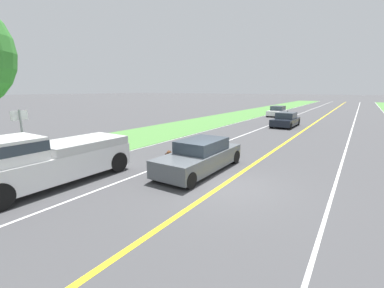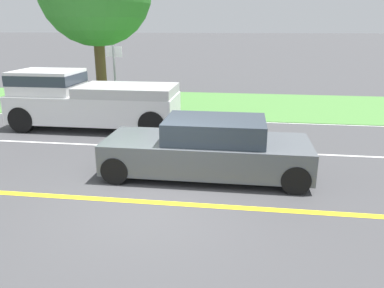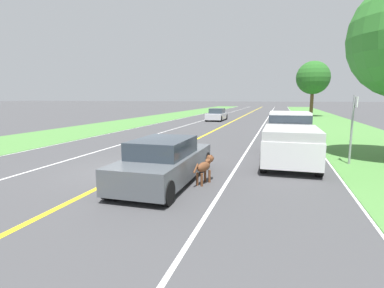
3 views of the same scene
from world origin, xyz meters
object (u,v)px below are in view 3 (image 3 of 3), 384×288
object	(u,v)px
oncoming_car	(217,115)
street_sign	(353,122)
dog	(205,166)
roadside_tree_right_far	(313,78)
ego_car	(165,162)
pickup_truck	(290,137)

from	to	relation	value
oncoming_car	street_sign	bearing A→B (deg)	114.61
dog	roadside_tree_right_far	xyz separation A→B (m)	(6.30, 36.29, 4.76)
ego_car	roadside_tree_right_far	size ratio (longest dim) A/B	0.63
oncoming_car	roadside_tree_right_far	distance (m)	16.41
oncoming_car	street_sign	xyz separation A→B (m)	(9.65, -21.06, 1.04)
pickup_truck	roadside_tree_right_far	distance (m)	32.46
oncoming_car	ego_car	bearing A→B (deg)	98.05
ego_car	oncoming_car	bearing A→B (deg)	98.05
roadside_tree_right_far	ego_car	bearing A→B (deg)	-101.66
dog	pickup_truck	distance (m)	5.06
dog	ego_car	bearing A→B (deg)	-155.52
roadside_tree_right_far	pickup_truck	bearing A→B (deg)	-96.69
ego_car	dog	world-z (taller)	ego_car
pickup_truck	oncoming_car	size ratio (longest dim) A/B	1.31
roadside_tree_right_far	street_sign	distance (m)	32.43
dog	street_sign	distance (m)	6.44
pickup_truck	oncoming_car	bearing A→B (deg)	109.50
roadside_tree_right_far	oncoming_car	bearing A→B (deg)	-134.98
pickup_truck	street_sign	world-z (taller)	street_sign
ego_car	roadside_tree_right_far	world-z (taller)	roadside_tree_right_far
oncoming_car	street_sign	world-z (taller)	street_sign
dog	oncoming_car	bearing A→B (deg)	115.86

